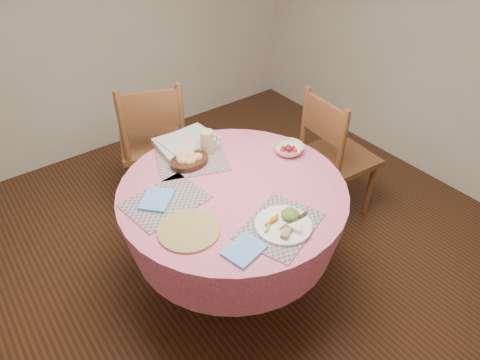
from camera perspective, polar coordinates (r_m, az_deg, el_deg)
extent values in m
plane|color=#331C0F|center=(2.82, -0.83, -13.07)|extent=(4.00, 4.00, 0.00)
cube|color=silver|center=(3.48, 28.41, 19.54)|extent=(0.01, 4.00, 2.70)
cylinder|color=pink|center=(2.31, -0.99, -1.44)|extent=(1.24, 1.24, 0.04)
cone|color=pink|center=(2.42, -0.95, -4.58)|extent=(1.24, 1.24, 0.30)
cylinder|color=black|center=(2.66, -0.88, -10.04)|extent=(0.14, 0.14, 0.44)
cylinder|color=black|center=(2.80, -0.84, -12.67)|extent=(0.56, 0.56, 0.06)
cube|color=brown|center=(3.12, 13.07, 2.98)|extent=(0.47, 0.49, 0.04)
cylinder|color=brown|center=(3.27, 16.93, -1.05)|extent=(0.04, 0.04, 0.46)
cylinder|color=brown|center=(3.46, 12.60, 2.16)|extent=(0.04, 0.04, 0.46)
cylinder|color=brown|center=(3.05, 12.41, -3.24)|extent=(0.04, 0.04, 0.46)
cylinder|color=brown|center=(3.26, 8.09, 0.31)|extent=(0.04, 0.04, 0.46)
cylinder|color=brown|center=(2.76, 13.43, 4.34)|extent=(0.04, 0.04, 0.51)
cylinder|color=brown|center=(2.98, 8.59, 7.69)|extent=(0.04, 0.04, 0.51)
cube|color=brown|center=(2.81, 11.16, 7.87)|extent=(0.06, 0.37, 0.25)
cube|color=brown|center=(3.22, -11.44, 4.87)|extent=(0.60, 0.59, 0.04)
cylinder|color=brown|center=(3.52, -8.21, 3.59)|extent=(0.06, 0.06, 0.48)
cylinder|color=brown|center=(3.50, -14.43, 2.54)|extent=(0.06, 0.06, 0.48)
cylinder|color=brown|center=(3.22, -7.14, 0.13)|extent=(0.06, 0.06, 0.48)
cylinder|color=brown|center=(3.21, -13.93, -1.03)|extent=(0.06, 0.06, 0.48)
cylinder|color=brown|center=(2.92, -7.83, 7.86)|extent=(0.06, 0.06, 0.54)
cylinder|color=brown|center=(2.91, -15.37, 6.62)|extent=(0.06, 0.06, 0.54)
cube|color=brown|center=(2.86, -11.86, 9.11)|extent=(0.37, 0.17, 0.26)
cube|color=#147567|center=(2.07, 5.36, -6.14)|extent=(0.48, 0.42, 0.01)
cube|color=#147567|center=(2.24, -9.93, -2.81)|extent=(0.44, 0.35, 0.01)
cube|color=#147567|center=(2.51, -6.35, 2.51)|extent=(0.48, 0.42, 0.01)
cylinder|color=olive|center=(2.06, -6.82, -6.66)|extent=(0.30, 0.30, 0.01)
cube|color=#5DA3EF|center=(1.95, 0.56, -9.33)|extent=(0.21, 0.18, 0.01)
cube|color=#5DA3EF|center=(2.24, -11.02, -2.56)|extent=(0.23, 0.22, 0.01)
cylinder|color=white|center=(2.07, 5.82, -5.98)|extent=(0.28, 0.28, 0.01)
ellipsoid|color=#29541C|center=(2.08, 7.28, -4.94)|extent=(0.12, 0.12, 0.04)
cylinder|color=#FFEDCC|center=(2.02, 6.87, -6.71)|extent=(0.13, 0.13, 0.02)
cube|color=#8D6351|center=(2.00, 5.12, -6.93)|extent=(0.07, 0.06, 0.02)
cube|color=silver|center=(2.05, 6.81, -5.98)|extent=(0.15, 0.02, 0.00)
cylinder|color=black|center=(2.47, -6.77, 2.48)|extent=(0.23, 0.23, 0.03)
ellipsoid|color=#E7AC76|center=(2.43, -7.63, 2.84)|extent=(0.07, 0.06, 0.05)
ellipsoid|color=#E7AC76|center=(2.48, -6.80, 3.63)|extent=(0.07, 0.06, 0.05)
ellipsoid|color=#E7AC76|center=(2.45, -5.79, 3.27)|extent=(0.07, 0.06, 0.05)
ellipsoid|color=#E7AC76|center=(2.42, -6.66, 2.76)|extent=(0.07, 0.06, 0.05)
ellipsoid|color=#E7AC76|center=(2.48, -7.31, 3.57)|extent=(0.07, 0.06, 0.05)
ellipsoid|color=#E7AC76|center=(2.45, -7.83, 3.14)|extent=(0.07, 0.06, 0.05)
cylinder|color=tan|center=(2.53, -4.43, 5.07)|extent=(0.08, 0.08, 0.14)
torus|color=tan|center=(2.55, -3.62, 5.39)|extent=(0.07, 0.01, 0.07)
imported|color=white|center=(2.57, 6.49, 4.13)|extent=(0.22, 0.22, 0.06)
sphere|color=red|center=(2.59, 7.14, 4.33)|extent=(0.03, 0.03, 0.03)
sphere|color=red|center=(2.60, 6.43, 4.52)|extent=(0.03, 0.03, 0.03)
sphere|color=red|center=(2.59, 5.76, 4.36)|extent=(0.03, 0.03, 0.03)
sphere|color=red|center=(2.56, 5.62, 3.95)|extent=(0.03, 0.03, 0.03)
sphere|color=red|center=(2.54, 6.14, 3.60)|extent=(0.03, 0.03, 0.03)
sphere|color=red|center=(2.54, 6.92, 3.59)|extent=(0.03, 0.03, 0.03)
sphere|color=red|center=(2.57, 7.36, 3.91)|extent=(0.03, 0.03, 0.03)
sphere|color=#491536|center=(2.57, 6.49, 4.10)|extent=(0.05, 0.05, 0.05)
cube|color=silver|center=(2.63, -7.23, 4.88)|extent=(0.36, 0.30, 0.03)
cube|color=silver|center=(2.63, -6.89, 5.41)|extent=(0.34, 0.27, 0.01)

